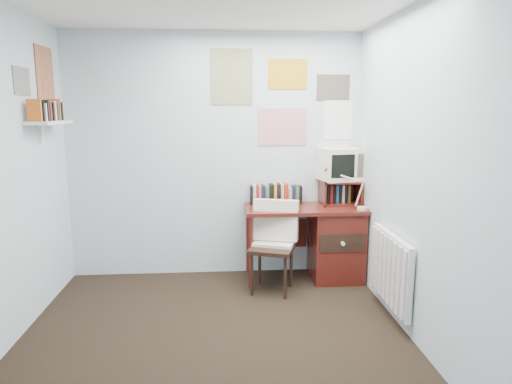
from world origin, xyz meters
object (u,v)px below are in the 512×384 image
desk_chair (272,249)px  tv_riser (340,192)px  radiator (391,269)px  desk_lamp (363,191)px  wall_shelf (49,122)px  crt_tv (339,163)px  desk (330,240)px

desk_chair → tv_riser: size_ratio=2.12×
desk_chair → radiator: desk_chair is taller
desk_lamp → radiator: size_ratio=0.47×
desk_chair → desk_lamp: (0.90, 0.13, 0.52)m
wall_shelf → tv_riser: bearing=10.3°
crt_tv → wall_shelf: bearing=178.9°
crt_tv → radiator: crt_tv is taller
desk_lamp → radiator: (0.02, -0.76, -0.53)m
desk_chair → radiator: 1.12m
desk → desk_lamp: (0.27, -0.17, 0.54)m
tv_riser → radiator: 1.15m
desk_lamp → wall_shelf: wall_shelf is taller
desk → desk_chair: (-0.64, -0.30, 0.02)m
radiator → wall_shelf: (-2.86, 0.55, 1.20)m
desk_lamp → wall_shelf: bearing=-171.4°
tv_riser → crt_tv: size_ratio=1.05×
desk_lamp → crt_tv: bearing=123.0°
desk_lamp → tv_riser: 0.33m
wall_shelf → desk: bearing=8.4°
desk_chair → tv_riser: bearing=48.1°
crt_tv → desk: bearing=-140.3°
desk_chair → radiator: bearing=-14.8°
desk_chair → desk_lamp: desk_lamp is taller
radiator → wall_shelf: size_ratio=1.29×
desk → wall_shelf: bearing=-171.6°
crt_tv → desk_lamp: bearing=-73.3°
tv_riser → desk_chair: bearing=-151.2°
radiator → desk_lamp: bearing=91.5°
desk → desk_chair: 0.71m
desk_chair → wall_shelf: size_ratio=1.37×
tv_riser → crt_tv: 0.31m
desk → desk_lamp: size_ratio=3.19×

